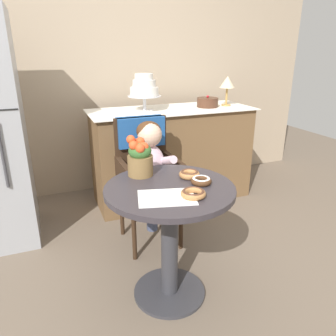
% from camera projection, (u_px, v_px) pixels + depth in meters
% --- Properties ---
extents(ground_plane, '(8.00, 8.00, 0.00)m').
position_uv_depth(ground_plane, '(169.00, 292.00, 2.00)').
color(ground_plane, '#6B5B4C').
extents(back_wall, '(4.80, 0.10, 2.70)m').
position_uv_depth(back_wall, '(99.00, 58.00, 3.15)').
color(back_wall, tan).
rests_on(back_wall, ground).
extents(cafe_table, '(0.72, 0.72, 0.72)m').
position_uv_depth(cafe_table, '(170.00, 221.00, 1.82)').
color(cafe_table, '#332D33').
rests_on(cafe_table, ground).
extents(wicker_chair, '(0.42, 0.45, 0.95)m').
position_uv_depth(wicker_chair, '(145.00, 161.00, 2.41)').
color(wicker_chair, '#332114').
rests_on(wicker_chair, ground).
extents(seated_child, '(0.27, 0.32, 0.73)m').
position_uv_depth(seated_child, '(152.00, 162.00, 2.26)').
color(seated_child, silver).
rests_on(seated_child, ground).
extents(paper_napkin, '(0.33, 0.27, 0.00)m').
position_uv_depth(paper_napkin, '(167.00, 197.00, 1.62)').
color(paper_napkin, white).
rests_on(paper_napkin, cafe_table).
extents(donut_front, '(0.13, 0.13, 0.04)m').
position_uv_depth(donut_front, '(193.00, 193.00, 1.62)').
color(donut_front, '#AD7542').
rests_on(donut_front, cafe_table).
extents(donut_mid, '(0.12, 0.12, 0.04)m').
position_uv_depth(donut_mid, '(189.00, 174.00, 1.87)').
color(donut_mid, '#AD7542').
rests_on(donut_mid, cafe_table).
extents(donut_side, '(0.12, 0.12, 0.04)m').
position_uv_depth(donut_side, '(201.00, 180.00, 1.78)').
color(donut_side, '#4C2D19').
rests_on(donut_side, cafe_table).
extents(flower_vase, '(0.15, 0.15, 0.24)m').
position_uv_depth(flower_vase, '(140.00, 157.00, 1.88)').
color(flower_vase, brown).
rests_on(flower_vase, cafe_table).
extents(display_counter, '(1.56, 0.62, 0.90)m').
position_uv_depth(display_counter, '(172.00, 154.00, 3.17)').
color(display_counter, brown).
rests_on(display_counter, ground).
extents(tiered_cake_stand, '(0.30, 0.30, 0.33)m').
position_uv_depth(tiered_cake_stand, '(144.00, 88.00, 2.85)').
color(tiered_cake_stand, silver).
rests_on(tiered_cake_stand, display_counter).
extents(round_layer_cake, '(0.20, 0.20, 0.11)m').
position_uv_depth(round_layer_cake, '(207.00, 102.00, 3.11)').
color(round_layer_cake, '#4C2D1E').
rests_on(round_layer_cake, display_counter).
extents(table_lamp, '(0.15, 0.15, 0.28)m').
position_uv_depth(table_lamp, '(227.00, 83.00, 3.12)').
color(table_lamp, '#B28C47').
rests_on(table_lamp, display_counter).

